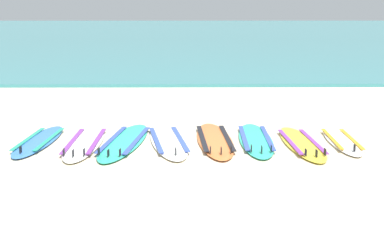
# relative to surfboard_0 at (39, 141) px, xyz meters

# --- Properties ---
(ground_plane) EXTENTS (80.00, 80.00, 0.00)m
(ground_plane) POSITION_rel_surfboard_0_xyz_m (3.06, -0.53, -0.04)
(ground_plane) COLOR beige
(sea) EXTENTS (80.00, 60.00, 0.10)m
(sea) POSITION_rel_surfboard_0_xyz_m (3.06, 36.05, 0.01)
(sea) COLOR teal
(sea) RESTS_ON ground
(surfboard_0) EXTENTS (0.67, 2.20, 0.18)m
(surfboard_0) POSITION_rel_surfboard_0_xyz_m (0.00, 0.00, 0.00)
(surfboard_0) COLOR #3875CC
(surfboard_0) RESTS_ON ground
(surfboard_1) EXTENTS (0.61, 2.38, 0.18)m
(surfboard_1) POSITION_rel_surfboard_0_xyz_m (0.86, -0.14, 0.00)
(surfboard_1) COLOR silver
(surfboard_1) RESTS_ON ground
(surfboard_2) EXTENTS (0.98, 2.64, 0.18)m
(surfboard_2) POSITION_rel_surfboard_0_xyz_m (1.56, -0.06, 0.00)
(surfboard_2) COLOR #2DB793
(surfboard_2) RESTS_ON ground
(surfboard_3) EXTENTS (1.02, 2.51, 0.18)m
(surfboard_3) POSITION_rel_surfboard_0_xyz_m (2.35, -0.03, -0.00)
(surfboard_3) COLOR silver
(surfboard_3) RESTS_ON ground
(surfboard_4) EXTENTS (0.76, 2.54, 0.18)m
(surfboard_4) POSITION_rel_surfboard_0_xyz_m (3.20, 0.04, 0.00)
(surfboard_4) COLOR orange
(surfboard_4) RESTS_ON ground
(surfboard_5) EXTENTS (0.67, 2.41, 0.18)m
(surfboard_5) POSITION_rel_surfboard_0_xyz_m (3.95, 0.05, 0.00)
(surfboard_5) COLOR #2DB793
(surfboard_5) RESTS_ON ground
(surfboard_6) EXTENTS (0.67, 2.33, 0.18)m
(surfboard_6) POSITION_rel_surfboard_0_xyz_m (4.73, -0.20, 0.00)
(surfboard_6) COLOR yellow
(surfboard_6) RESTS_ON ground
(surfboard_7) EXTENTS (0.55, 1.97, 0.18)m
(surfboard_7) POSITION_rel_surfboard_0_xyz_m (5.50, -0.05, 0.00)
(surfboard_7) COLOR white
(surfboard_7) RESTS_ON ground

